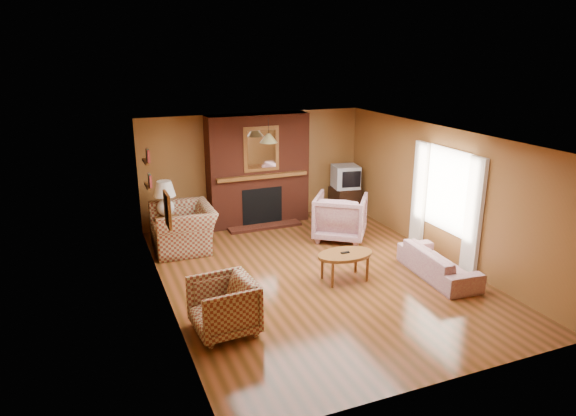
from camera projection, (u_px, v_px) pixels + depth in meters
name	position (u px, v px, depth m)	size (l,w,h in m)	color
floor	(316.00, 275.00, 8.82)	(6.50, 6.50, 0.00)	#47290F
ceiling	(318.00, 136.00, 8.10)	(6.50, 6.50, 0.00)	silver
wall_back	(254.00, 167.00, 11.34)	(6.50, 6.50, 0.00)	brown
wall_front	(444.00, 290.00, 5.59)	(6.50, 6.50, 0.00)	brown
wall_left	(164.00, 227.00, 7.56)	(6.50, 6.50, 0.00)	brown
wall_right	(441.00, 193.00, 9.36)	(6.50, 6.50, 0.00)	brown
fireplace	(258.00, 171.00, 11.11)	(2.20, 0.82, 2.40)	#562012
window_right	(445.00, 200.00, 9.19)	(0.10, 1.85, 2.00)	beige
bookshelf	(148.00, 169.00, 9.12)	(0.09, 0.55, 0.71)	brown
botanical_print	(168.00, 210.00, 7.21)	(0.05, 0.40, 0.50)	brown
pendant_light	(269.00, 138.00, 10.26)	(0.36, 0.36, 0.48)	black
plaid_loveseat	(183.00, 228.00, 9.87)	(1.29, 1.13, 0.84)	maroon
plaid_armchair	(223.00, 306.00, 6.94)	(0.82, 0.84, 0.77)	maroon
floral_sofa	(438.00, 263.00, 8.69)	(1.66, 0.65, 0.49)	#B7A78E
floral_armchair	(340.00, 217.00, 10.37)	(0.98, 1.01, 0.92)	#B7A78E
coffee_table	(345.00, 256.00, 8.50)	(0.96, 0.60, 0.50)	brown
side_table	(167.00, 230.00, 10.14)	(0.44, 0.44, 0.58)	brown
table_lamp	(165.00, 197.00, 9.94)	(0.42, 0.42, 0.70)	silver
tv_stand	(345.00, 201.00, 11.94)	(0.59, 0.54, 0.65)	black
crt_tv	(346.00, 177.00, 11.76)	(0.64, 0.64, 0.52)	#A7AAAF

